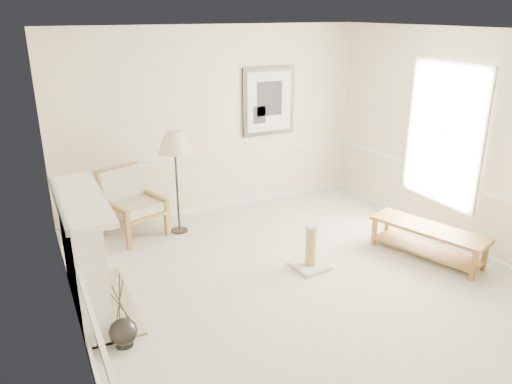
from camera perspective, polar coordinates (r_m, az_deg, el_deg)
ground at (r=6.09m, az=5.22°, el=-10.54°), size 5.50×5.50×0.00m
room at (r=5.52m, az=6.66°, el=7.08°), size 5.04×5.54×2.92m
fireplace at (r=5.63m, az=-19.03°, el=-6.96°), size 0.64×1.64×1.31m
floor_vase at (r=5.20m, az=-14.93°, el=-15.24°), size 0.28×0.28×0.81m
armchair at (r=7.41m, az=-14.28°, el=-0.86°), size 0.95×0.98×0.97m
floor_lamp at (r=7.08m, az=-9.29°, el=5.33°), size 0.60×0.60×1.52m
bench at (r=6.95m, az=19.01°, el=-4.90°), size 0.93×1.58×0.43m
scratching_post at (r=6.39m, az=6.23°, el=-7.14°), size 0.46×0.46×0.60m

